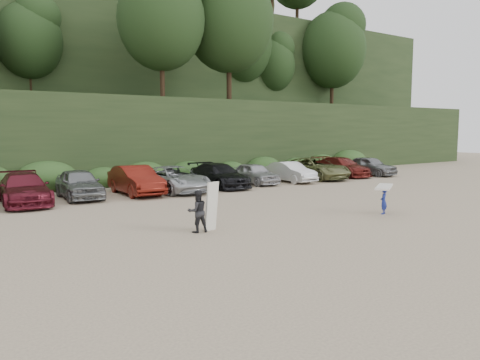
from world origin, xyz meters
TOP-DOWN VIEW (x-y plane):
  - ground at (0.00, 0.00)m, footprint 120.00×120.00m
  - hillside_backdrop at (-0.26, 35.93)m, footprint 90.00×41.50m
  - parked_cars at (0.89, 9.92)m, footprint 36.59×6.10m
  - child_surfer at (4.79, -2.18)m, footprint 2.07×1.62m
  - adult_surfer at (-3.70, -0.69)m, footprint 1.24×0.68m

SIDE VIEW (x-z plane):
  - ground at x=0.00m, z-range 0.00..0.00m
  - parked_cars at x=0.89m, z-range -0.05..1.59m
  - adult_surfer at x=-3.70m, z-range -0.13..1.69m
  - child_surfer at x=4.79m, z-range 0.23..1.48m
  - hillside_backdrop at x=-0.26m, z-range -2.78..25.22m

